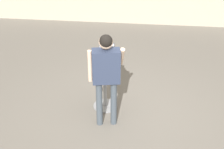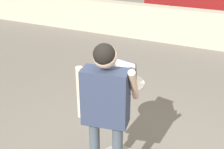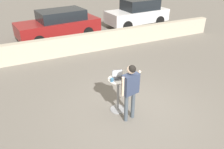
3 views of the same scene
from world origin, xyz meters
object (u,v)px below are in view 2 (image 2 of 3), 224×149
Objects in this scene: cafe_table at (119,116)px; coffee_mug at (100,76)px; standing_person at (105,102)px; laptop at (122,77)px.

coffee_mug is (-0.22, -0.05, 0.50)m from cafe_table.
cafe_table is at bearing 12.37° from coffee_mug.
cafe_table is at bearing 100.58° from standing_person.
coffee_mug is 0.08× the size of standing_person.
standing_person is at bearing -79.42° from cafe_table.
standing_person is (0.32, -0.48, -0.02)m from coffee_mug.
standing_person is (0.10, -0.53, 0.49)m from cafe_table.
laptop is at bearing 78.34° from cafe_table.
laptop is (0.01, 0.05, 0.51)m from cafe_table.
coffee_mug is at bearing 123.85° from standing_person.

